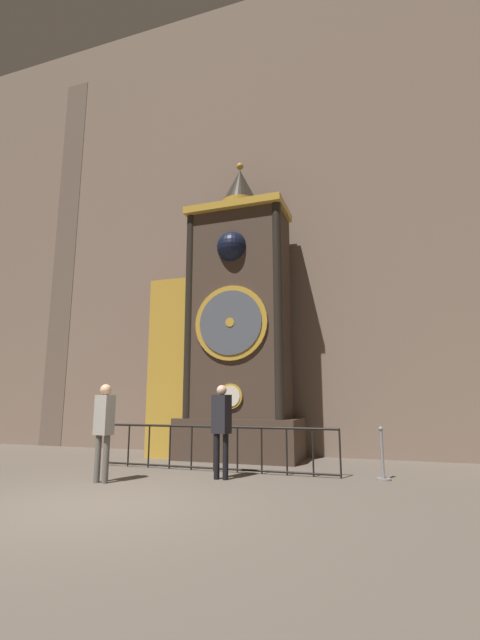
{
  "coord_description": "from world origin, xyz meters",
  "views": [
    {
      "loc": [
        4.04,
        -5.39,
        1.48
      ],
      "look_at": [
        0.39,
        5.34,
        3.61
      ],
      "focal_mm": 24.0,
      "sensor_mm": 36.0,
      "label": 1
    }
  ],
  "objects_px": {
    "clock_tower": "(228,330)",
    "visitor_far": "(221,422)",
    "visitor_near": "(104,422)",
    "stanchion_post": "(383,463)"
  },
  "relations": [
    {
      "from": "visitor_far",
      "to": "stanchion_post",
      "type": "bearing_deg",
      "value": 35.68
    },
    {
      "from": "clock_tower",
      "to": "visitor_far",
      "type": "distance_m",
      "value": 3.7
    },
    {
      "from": "visitor_far",
      "to": "visitor_near",
      "type": "bearing_deg",
      "value": -134.15
    },
    {
      "from": "visitor_far",
      "to": "stanchion_post",
      "type": "relative_size",
      "value": 1.8
    },
    {
      "from": "clock_tower",
      "to": "visitor_far",
      "type": "relative_size",
      "value": 4.65
    },
    {
      "from": "visitor_near",
      "to": "stanchion_post",
      "type": "distance_m",
      "value": 5.3
    },
    {
      "from": "visitor_far",
      "to": "stanchion_post",
      "type": "height_order",
      "value": "visitor_far"
    },
    {
      "from": "clock_tower",
      "to": "visitor_far",
      "type": "bearing_deg",
      "value": -71.78
    },
    {
      "from": "clock_tower",
      "to": "stanchion_post",
      "type": "distance_m",
      "value": 5.22
    },
    {
      "from": "clock_tower",
      "to": "stanchion_post",
      "type": "height_order",
      "value": "clock_tower"
    }
  ]
}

